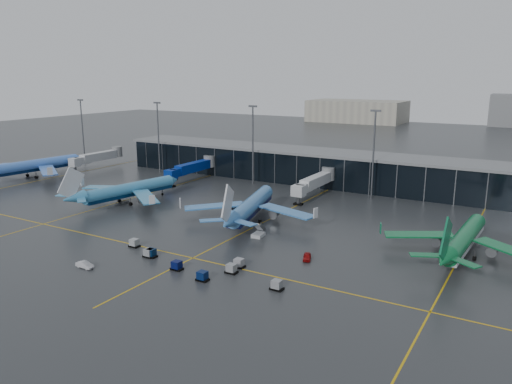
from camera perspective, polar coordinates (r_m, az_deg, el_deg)
The scene contains 13 objects.
ground at distance 116.26m, azimuth -6.65°, elevation -4.35°, with size 600.00×600.00×0.00m, color #282B2D.
terminal_pier at distance 167.13m, azimuth 6.18°, elevation 2.99°, with size 142.00×17.00×10.70m.
jet_bridges at distance 169.05m, azimuth -7.43°, elevation 2.78°, with size 94.00×27.50×7.20m.
flood_masts at distance 152.97m, azimuth 6.11°, elevation 5.23°, with size 203.00×0.50×25.50m.
taxi_lines at distance 119.37m, azimuth 0.27°, elevation -3.78°, with size 220.00×120.00×0.02m.
airliner_klm_west at distance 190.58m, azimuth -23.87°, elevation 3.52°, with size 37.10×42.25×12.98m, color #467DE5, non-canonical shape.
airliner_arkefly at distance 143.14m, azimuth -14.25°, elevation 1.13°, with size 33.92×38.63×11.87m, color #3A8DC0, non-canonical shape.
airliner_klm_near at distance 121.50m, azimuth -0.54°, elevation -0.50°, with size 34.78×39.61×12.17m, color #3C7CC5, non-canonical shape.
airliner_aer_lingus at distance 106.44m, azimuth 22.79°, elevation -3.82°, with size 32.23×36.70×11.28m, color #0C6935, non-canonical shape.
baggage_carts at distance 94.69m, azimuth -7.29°, elevation -8.05°, with size 37.87×9.92×1.70m.
mobile_airstair at distance 110.72m, azimuth 0.27°, elevation -4.75°, with size 2.51×3.40×3.45m.
service_van_red at distance 97.86m, azimuth 5.85°, elevation -7.38°, with size 1.48×3.67×1.25m, color #960B0C.
service_van_white at distance 98.76m, azimuth -18.98°, elevation -7.87°, with size 1.30×3.73×1.23m, color silver.
Camera 1 is at (67.33, -88.08, 35.01)m, focal length 35.00 mm.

